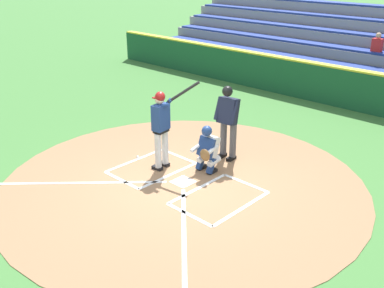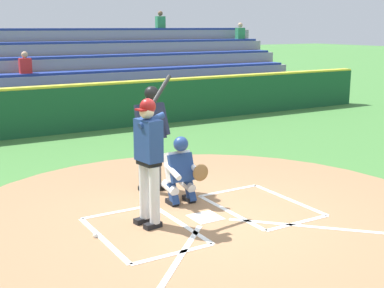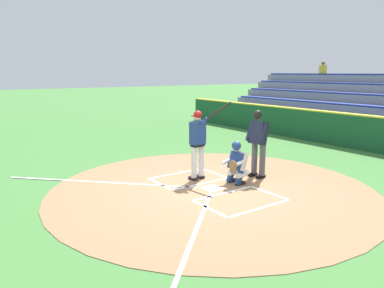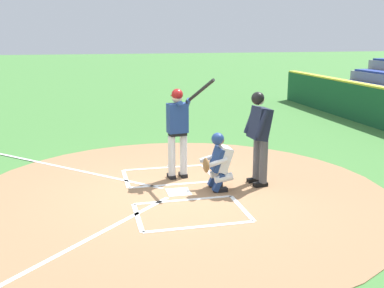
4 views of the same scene
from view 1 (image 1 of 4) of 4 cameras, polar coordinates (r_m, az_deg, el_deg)
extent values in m
plane|color=#427A38|center=(9.97, -1.14, -4.89)|extent=(120.00, 120.00, 0.00)
cylinder|color=#99704C|center=(9.96, -1.14, -4.86)|extent=(8.00, 8.00, 0.01)
cube|color=white|center=(9.96, -1.14, -4.81)|extent=(0.44, 0.44, 0.01)
cube|color=white|center=(9.97, 6.84, -4.97)|extent=(1.20, 0.08, 0.01)
cube|color=white|center=(8.76, -0.37, -8.99)|extent=(1.20, 0.08, 0.01)
cube|color=white|center=(9.69, 0.76, -5.66)|extent=(0.08, 1.80, 0.01)
cube|color=white|center=(9.02, 6.42, -8.13)|extent=(0.08, 1.80, 0.01)
cube|color=white|center=(11.20, -1.74, -1.54)|extent=(1.20, 0.08, 0.01)
cube|color=white|center=(10.14, -8.98, -4.57)|extent=(1.20, 0.08, 0.01)
cube|color=white|center=(10.25, -2.94, -4.00)|extent=(0.08, 1.80, 0.01)
cube|color=white|center=(11.07, -7.24, -2.04)|extent=(0.08, 1.80, 0.01)
cube|color=white|center=(10.39, -17.82, -4.78)|extent=(3.73, 3.73, 0.01)
cube|color=white|center=(7.46, -0.96, -15.46)|extent=(3.73, 3.73, 0.01)
cylinder|color=silver|center=(10.32, -4.34, -0.86)|extent=(0.15, 0.15, 0.84)
cube|color=black|center=(10.54, -4.44, -3.07)|extent=(0.27, 0.16, 0.09)
cylinder|color=silver|center=(10.51, -3.44, -0.39)|extent=(0.15, 0.15, 0.84)
cube|color=black|center=(10.72, -3.55, -2.58)|extent=(0.27, 0.16, 0.09)
cube|color=black|center=(10.24, -3.96, 1.79)|extent=(0.27, 0.37, 0.10)
cube|color=navy|center=(10.13, -4.00, 3.43)|extent=(0.29, 0.43, 0.60)
sphere|color=beige|center=(10.01, -4.16, 5.66)|extent=(0.21, 0.21, 0.21)
sphere|color=maroon|center=(9.98, -4.08, 6.03)|extent=(0.23, 0.23, 0.23)
cube|color=maroon|center=(10.06, -4.56, 5.94)|extent=(0.13, 0.18, 0.02)
cylinder|color=navy|center=(10.00, -3.88, 4.86)|extent=(0.44, 0.15, 0.21)
cylinder|color=navy|center=(10.15, -3.13, 5.17)|extent=(0.27, 0.13, 0.29)
cylinder|color=black|center=(9.95, -1.05, 6.64)|extent=(0.64, 0.45, 0.53)
cylinder|color=black|center=(10.09, -2.97, 5.42)|extent=(0.10, 0.11, 0.08)
cube|color=black|center=(10.36, 2.57, -3.50)|extent=(0.12, 0.26, 0.09)
cube|color=navy|center=(10.26, 2.43, -2.80)|extent=(0.12, 0.24, 0.37)
cylinder|color=silver|center=(10.30, 2.81, -2.22)|extent=(0.15, 0.36, 0.21)
cube|color=black|center=(10.55, 1.25, -2.97)|extent=(0.12, 0.26, 0.09)
cube|color=navy|center=(10.45, 1.11, -2.28)|extent=(0.12, 0.24, 0.37)
cylinder|color=silver|center=(10.49, 1.48, -1.71)|extent=(0.15, 0.36, 0.21)
cube|color=silver|center=(10.26, 2.20, -0.22)|extent=(0.40, 0.36, 0.52)
cube|color=navy|center=(10.18, 1.79, -0.40)|extent=(0.42, 0.22, 0.46)
sphere|color=brown|center=(10.07, 1.97, 1.60)|extent=(0.21, 0.21, 0.21)
sphere|color=navy|center=(10.05, 1.90, 1.68)|extent=(0.24, 0.24, 0.24)
cylinder|color=silver|center=(10.03, 2.42, -0.91)|extent=(0.09, 0.45, 0.20)
cylinder|color=silver|center=(10.27, 0.74, -0.30)|extent=(0.09, 0.45, 0.20)
ellipsoid|color=brown|center=(9.91, 1.66, -1.41)|extent=(0.28, 0.10, 0.28)
cylinder|color=#4C4C51|center=(10.88, 5.24, 0.46)|extent=(0.16, 0.16, 0.86)
cube|color=black|center=(11.03, 5.01, -1.86)|extent=(0.15, 0.29, 0.09)
cylinder|color=#4C4C51|center=(11.03, 4.03, 0.80)|extent=(0.16, 0.16, 0.86)
cube|color=black|center=(11.17, 3.81, -1.48)|extent=(0.15, 0.29, 0.09)
cube|color=#191E33|center=(10.67, 4.63, 4.25)|extent=(0.47, 0.40, 0.66)
sphere|color=beige|center=(10.49, 4.59, 6.63)|extent=(0.22, 0.22, 0.22)
sphere|color=black|center=(10.47, 4.53, 6.71)|extent=(0.25, 0.25, 0.25)
cylinder|color=#191E33|center=(10.47, 5.48, 4.03)|extent=(0.12, 0.29, 0.56)
cylinder|color=#191E33|center=(10.72, 3.33, 4.56)|extent=(0.12, 0.29, 0.56)
sphere|color=white|center=(11.17, -6.92, -1.65)|extent=(0.07, 0.07, 0.07)
cube|color=#19512D|center=(15.62, 18.67, 6.76)|extent=(22.00, 0.36, 1.25)
cube|color=yellow|center=(15.47, 18.97, 9.08)|extent=(22.00, 0.32, 0.06)
cube|color=gray|center=(16.64, 20.05, 6.07)|extent=(20.00, 0.85, 0.45)
cube|color=navy|center=(16.57, 20.18, 6.94)|extent=(19.60, 0.72, 0.08)
cube|color=gray|center=(17.34, 21.34, 7.31)|extent=(20.00, 0.85, 0.90)
cube|color=navy|center=(17.23, 21.57, 8.87)|extent=(19.60, 0.72, 0.08)
cube|color=gray|center=(18.06, 22.52, 8.44)|extent=(20.00, 0.85, 1.35)
cube|color=navy|center=(17.92, 22.87, 10.65)|extent=(19.60, 0.72, 0.08)
cube|color=red|center=(17.88, 22.49, 11.57)|extent=(0.36, 0.22, 0.46)
sphere|color=tan|center=(17.82, 22.66, 12.64)|extent=(0.20, 0.20, 0.20)
camera|label=2|loc=(10.37, -46.19, 5.92)|focal=48.69mm
camera|label=3|loc=(2.08, 48.77, -48.17)|focal=34.01mm
camera|label=4|loc=(5.24, 60.04, -8.07)|focal=42.63mm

